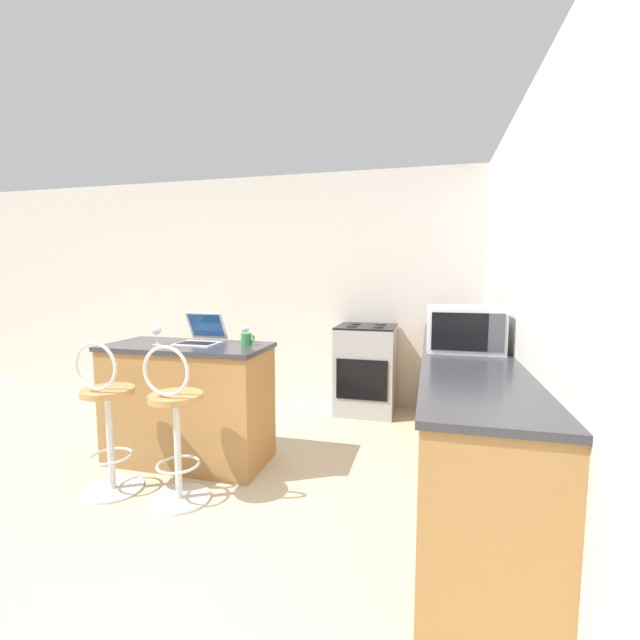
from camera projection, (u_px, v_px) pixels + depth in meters
name	position (u px, v px, depth m)	size (l,w,h in m)	color
ground_plane	(180.00, 525.00, 2.52)	(20.00, 20.00, 0.00)	#BCAD8E
wall_back	(307.00, 289.00, 4.98)	(12.00, 0.06, 2.60)	silver
wall_right	(564.00, 314.00, 1.89)	(0.06, 12.00, 2.60)	silver
breakfast_bar	(189.00, 403.00, 3.36)	(1.27, 0.59, 0.93)	#9E703D
counter_right	(464.00, 414.00, 3.10)	(0.60, 3.20, 0.93)	#9E703D
bar_stool_near	(107.00, 421.00, 2.87)	(0.40, 0.40, 1.05)	silver
bar_stool_far	(175.00, 428.00, 2.74)	(0.40, 0.40, 1.05)	silver
laptop	(201.00, 335.00, 3.38)	(0.32, 0.33, 0.24)	silver
microwave	(465.00, 329.00, 3.00)	(0.51, 0.34, 0.32)	silver
toaster	(463.00, 330.00, 3.55)	(0.19, 0.30, 0.16)	red
stove_range	(366.00, 369.00, 4.55)	(0.61, 0.59, 0.94)	#9EA3A8
wine_glass_short	(157.00, 331.00, 3.27)	(0.07, 0.07, 0.15)	silver
mug_green	(247.00, 339.00, 3.26)	(0.10, 0.08, 0.10)	#338447
wine_glass_tall	(245.00, 329.00, 3.41)	(0.07, 0.07, 0.14)	silver
mug_white	(460.00, 327.00, 4.05)	(0.10, 0.08, 0.09)	white
storage_jar	(480.00, 325.00, 3.76)	(0.11, 0.11, 0.19)	silver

